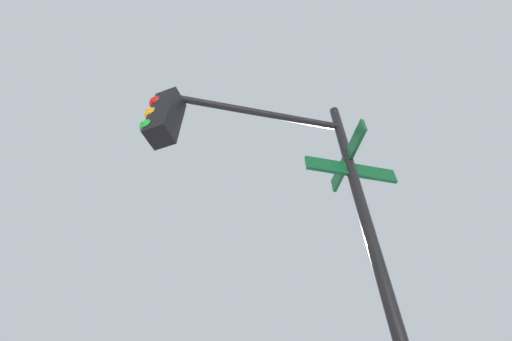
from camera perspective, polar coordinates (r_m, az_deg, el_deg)
name	(u,v)px	position (r m, az deg, el deg)	size (l,w,h in m)	color
traffic_signal_near	(266,178)	(3.89, 1.54, -1.09)	(2.55, 1.80, 5.54)	black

